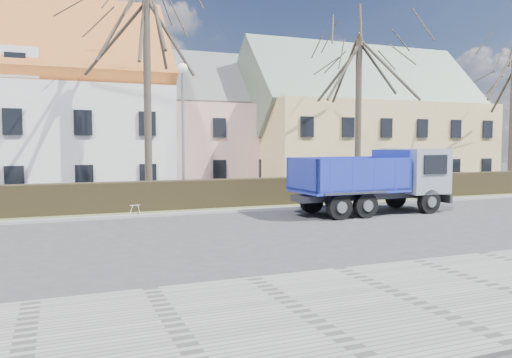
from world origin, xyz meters
name	(u,v)px	position (x,y,z in m)	size (l,w,h in m)	color
ground	(249,230)	(0.00, 0.00, 0.00)	(120.00, 120.00, 0.00)	#353537
sidewalk_near	(408,300)	(0.00, -8.50, 0.04)	(80.00, 5.00, 0.08)	gray
curb_far	(211,212)	(0.00, 4.60, 0.06)	(80.00, 0.30, 0.12)	gray
grass_strip	(201,208)	(0.00, 6.20, 0.05)	(80.00, 3.00, 0.10)	#4F5B33
hedge	(202,195)	(0.00, 6.00, 0.65)	(60.00, 0.90, 1.30)	black
building_pink	(203,131)	(4.00, 20.00, 4.00)	(10.80, 8.80, 8.00)	#D4A396
building_yellow	(363,128)	(16.00, 17.00, 4.25)	(18.80, 10.80, 8.50)	#DEBF7A
tree_1	(147,75)	(-2.00, 8.50, 6.33)	(9.20, 9.20, 12.65)	#3A3228
tree_2	(358,101)	(10.00, 8.50, 5.50)	(8.00, 8.00, 11.00)	#3A3228
dump_truck	(366,180)	(6.25, 2.09, 1.45)	(7.27, 2.70, 2.91)	#16249A
streetlight	(183,135)	(-0.61, 7.00, 3.43)	(0.54, 0.54, 6.85)	#939AA0
cart_frame	(131,210)	(-3.37, 4.76, 0.28)	(0.61, 0.35, 0.56)	silver
parked_car_b	(468,180)	(19.51, 9.70, 0.57)	(1.60, 3.94, 1.14)	#444446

